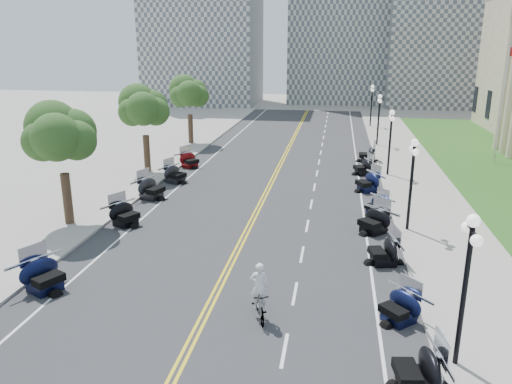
# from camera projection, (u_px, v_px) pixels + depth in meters

# --- Properties ---
(ground) EXTENTS (160.00, 160.00, 0.00)m
(ground) POSITION_uv_depth(u_px,v_px,m) (237.00, 250.00, 24.65)
(ground) COLOR gray
(road) EXTENTS (16.00, 90.00, 0.01)m
(road) POSITION_uv_depth(u_px,v_px,m) (266.00, 193.00, 34.10)
(road) COLOR #333335
(road) RESTS_ON ground
(centerline_yellow_a) EXTENTS (0.12, 90.00, 0.00)m
(centerline_yellow_a) POSITION_uv_depth(u_px,v_px,m) (264.00, 193.00, 34.12)
(centerline_yellow_a) COLOR yellow
(centerline_yellow_a) RESTS_ON road
(centerline_yellow_b) EXTENTS (0.12, 90.00, 0.00)m
(centerline_yellow_b) POSITION_uv_depth(u_px,v_px,m) (268.00, 193.00, 34.08)
(centerline_yellow_b) COLOR yellow
(centerline_yellow_b) RESTS_ON road
(edge_line_north) EXTENTS (0.12, 90.00, 0.00)m
(edge_line_north) POSITION_uv_depth(u_px,v_px,m) (361.00, 197.00, 33.11)
(edge_line_north) COLOR white
(edge_line_north) RESTS_ON road
(edge_line_south) EXTENTS (0.12, 90.00, 0.00)m
(edge_line_south) POSITION_uv_depth(u_px,v_px,m) (176.00, 189.00, 35.09)
(edge_line_south) COLOR white
(edge_line_south) RESTS_ON road
(lane_dash_4) EXTENTS (0.12, 2.00, 0.00)m
(lane_dash_4) POSITION_uv_depth(u_px,v_px,m) (284.00, 350.00, 16.58)
(lane_dash_4) COLOR white
(lane_dash_4) RESTS_ON road
(lane_dash_5) EXTENTS (0.12, 2.00, 0.00)m
(lane_dash_5) POSITION_uv_depth(u_px,v_px,m) (295.00, 293.00, 20.36)
(lane_dash_5) COLOR white
(lane_dash_5) RESTS_ON road
(lane_dash_6) EXTENTS (0.12, 2.00, 0.00)m
(lane_dash_6) POSITION_uv_depth(u_px,v_px,m) (302.00, 254.00, 24.15)
(lane_dash_6) COLOR white
(lane_dash_6) RESTS_ON road
(lane_dash_7) EXTENTS (0.12, 2.00, 0.00)m
(lane_dash_7) POSITION_uv_depth(u_px,v_px,m) (307.00, 226.00, 27.93)
(lane_dash_7) COLOR white
(lane_dash_7) RESTS_ON road
(lane_dash_8) EXTENTS (0.12, 2.00, 0.00)m
(lane_dash_8) POSITION_uv_depth(u_px,v_px,m) (311.00, 204.00, 31.72)
(lane_dash_8) COLOR white
(lane_dash_8) RESTS_ON road
(lane_dash_9) EXTENTS (0.12, 2.00, 0.00)m
(lane_dash_9) POSITION_uv_depth(u_px,v_px,m) (314.00, 187.00, 35.50)
(lane_dash_9) COLOR white
(lane_dash_9) RESTS_ON road
(lane_dash_10) EXTENTS (0.12, 2.00, 0.00)m
(lane_dash_10) POSITION_uv_depth(u_px,v_px,m) (317.00, 173.00, 39.29)
(lane_dash_10) COLOR white
(lane_dash_10) RESTS_ON road
(lane_dash_11) EXTENTS (0.12, 2.00, 0.00)m
(lane_dash_11) POSITION_uv_depth(u_px,v_px,m) (319.00, 162.00, 43.07)
(lane_dash_11) COLOR white
(lane_dash_11) RESTS_ON road
(lane_dash_12) EXTENTS (0.12, 2.00, 0.00)m
(lane_dash_12) POSITION_uv_depth(u_px,v_px,m) (321.00, 152.00, 46.85)
(lane_dash_12) COLOR white
(lane_dash_12) RESTS_ON road
(lane_dash_13) EXTENTS (0.12, 2.00, 0.00)m
(lane_dash_13) POSITION_uv_depth(u_px,v_px,m) (322.00, 144.00, 50.64)
(lane_dash_13) COLOR white
(lane_dash_13) RESTS_ON road
(lane_dash_14) EXTENTS (0.12, 2.00, 0.00)m
(lane_dash_14) POSITION_uv_depth(u_px,v_px,m) (324.00, 137.00, 54.42)
(lane_dash_14) COLOR white
(lane_dash_14) RESTS_ON road
(lane_dash_15) EXTENTS (0.12, 2.00, 0.00)m
(lane_dash_15) POSITION_uv_depth(u_px,v_px,m) (325.00, 131.00, 58.21)
(lane_dash_15) COLOR white
(lane_dash_15) RESTS_ON road
(lane_dash_16) EXTENTS (0.12, 2.00, 0.00)m
(lane_dash_16) POSITION_uv_depth(u_px,v_px,m) (326.00, 126.00, 61.99)
(lane_dash_16) COLOR white
(lane_dash_16) RESTS_ON road
(lane_dash_17) EXTENTS (0.12, 2.00, 0.00)m
(lane_dash_17) POSITION_uv_depth(u_px,v_px,m) (326.00, 121.00, 65.78)
(lane_dash_17) COLOR white
(lane_dash_17) RESTS_ON road
(lane_dash_18) EXTENTS (0.12, 2.00, 0.00)m
(lane_dash_18) POSITION_uv_depth(u_px,v_px,m) (327.00, 117.00, 69.56)
(lane_dash_18) COLOR white
(lane_dash_18) RESTS_ON road
(lane_dash_19) EXTENTS (0.12, 2.00, 0.00)m
(lane_dash_19) POSITION_uv_depth(u_px,v_px,m) (328.00, 113.00, 73.34)
(lane_dash_19) COLOR white
(lane_dash_19) RESTS_ON road
(sidewalk_north) EXTENTS (5.00, 90.00, 0.15)m
(sidewalk_north) POSITION_uv_depth(u_px,v_px,m) (425.00, 199.00, 32.46)
(sidewalk_north) COLOR #9E9991
(sidewalk_north) RESTS_ON ground
(sidewalk_south) EXTENTS (5.00, 90.00, 0.15)m
(sidewalk_south) POSITION_uv_depth(u_px,v_px,m) (121.00, 185.00, 35.70)
(sidewalk_south) COLOR #9E9991
(sidewalk_south) RESTS_ON ground
(lawn) EXTENTS (9.00, 60.00, 0.10)m
(lawn) POSITION_uv_depth(u_px,v_px,m) (502.00, 174.00, 38.96)
(lawn) COLOR #356023
(lawn) RESTS_ON ground
(distant_block_a) EXTENTS (18.00, 14.00, 26.00)m
(distant_block_a) POSITION_uv_depth(u_px,v_px,m) (203.00, 24.00, 82.38)
(distant_block_a) COLOR gray
(distant_block_a) RESTS_ON ground
(distant_block_b) EXTENTS (16.00, 12.00, 30.00)m
(distant_block_b) POSITION_uv_depth(u_px,v_px,m) (339.00, 12.00, 84.09)
(distant_block_b) COLOR gray
(distant_block_b) RESTS_ON ground
(distant_block_c) EXTENTS (20.00, 14.00, 22.00)m
(distant_block_c) POSITION_uv_depth(u_px,v_px,m) (451.00, 36.00, 79.61)
(distant_block_c) COLOR gray
(distant_block_c) RESTS_ON ground
(street_lamp_1) EXTENTS (0.50, 1.20, 4.90)m
(street_lamp_1) POSITION_uv_depth(u_px,v_px,m) (464.00, 293.00, 15.01)
(street_lamp_1) COLOR black
(street_lamp_1) RESTS_ON sidewalk_north
(street_lamp_2) EXTENTS (0.50, 1.20, 4.90)m
(street_lamp_2) POSITION_uv_depth(u_px,v_px,m) (411.00, 186.00, 26.36)
(street_lamp_2) COLOR black
(street_lamp_2) RESTS_ON sidewalk_north
(street_lamp_3) EXTENTS (0.50, 1.20, 4.90)m
(street_lamp_3) POSITION_uv_depth(u_px,v_px,m) (390.00, 143.00, 37.71)
(street_lamp_3) COLOR black
(street_lamp_3) RESTS_ON sidewalk_north
(street_lamp_4) EXTENTS (0.50, 1.20, 4.90)m
(street_lamp_4) POSITION_uv_depth(u_px,v_px,m) (378.00, 120.00, 49.07)
(street_lamp_4) COLOR black
(street_lamp_4) RESTS_ON sidewalk_north
(street_lamp_5) EXTENTS (0.50, 1.20, 4.90)m
(street_lamp_5) POSITION_uv_depth(u_px,v_px,m) (371.00, 106.00, 60.42)
(street_lamp_5) COLOR black
(street_lamp_5) RESTS_ON sidewalk_north
(flagpole) EXTENTS (1.10, 0.20, 10.00)m
(flagpole) POSITION_uv_depth(u_px,v_px,m) (502.00, 104.00, 41.26)
(flagpole) COLOR silver
(flagpole) RESTS_ON ground
(tree_2) EXTENTS (4.80, 4.80, 9.20)m
(tree_2) POSITION_uv_depth(u_px,v_px,m) (61.00, 142.00, 26.73)
(tree_2) COLOR #235619
(tree_2) RESTS_ON sidewalk_south
(tree_3) EXTENTS (4.80, 4.80, 9.20)m
(tree_3) POSITION_uv_depth(u_px,v_px,m) (144.00, 113.00, 38.08)
(tree_3) COLOR #235619
(tree_3) RESTS_ON sidewalk_south
(tree_4) EXTENTS (4.80, 4.80, 9.20)m
(tree_4) POSITION_uv_depth(u_px,v_px,m) (189.00, 97.00, 49.43)
(tree_4) COLOR #235619
(tree_4) RESTS_ON sidewalk_south
(motorcycle_n_3) EXTENTS (2.35, 2.35, 1.45)m
(motorcycle_n_3) POSITION_uv_depth(u_px,v_px,m) (419.00, 368.00, 14.50)
(motorcycle_n_3) COLOR black
(motorcycle_n_3) RESTS_ON road
(motorcycle_n_4) EXTENTS (2.63, 2.63, 1.30)m
(motorcycle_n_4) POSITION_uv_depth(u_px,v_px,m) (400.00, 306.00, 18.13)
(motorcycle_n_4) COLOR black
(motorcycle_n_4) RESTS_ON road
(motorcycle_n_5) EXTENTS (2.37, 2.37, 1.40)m
(motorcycle_n_5) POSITION_uv_depth(u_px,v_px,m) (384.00, 250.00, 22.92)
(motorcycle_n_5) COLOR black
(motorcycle_n_5) RESTS_ON road
(motorcycle_n_6) EXTENTS (3.00, 3.00, 1.48)m
(motorcycle_n_6) POSITION_uv_depth(u_px,v_px,m) (374.00, 220.00, 26.73)
(motorcycle_n_6) COLOR black
(motorcycle_n_6) RESTS_ON road
(motorcycle_n_7) EXTENTS (2.48, 2.48, 1.23)m
(motorcycle_n_7) POSITION_uv_depth(u_px,v_px,m) (377.00, 205.00, 29.64)
(motorcycle_n_7) COLOR black
(motorcycle_n_7) RESTS_ON road
(motorcycle_n_8) EXTENTS (2.89, 2.89, 1.51)m
(motorcycle_n_8) POSITION_uv_depth(u_px,v_px,m) (368.00, 181.00, 34.27)
(motorcycle_n_8) COLOR black
(motorcycle_n_8) RESTS_ON road
(motorcycle_n_9) EXTENTS (2.47, 2.47, 1.36)m
(motorcycle_n_9) POSITION_uv_depth(u_px,v_px,m) (363.00, 166.00, 38.72)
(motorcycle_n_9) COLOR black
(motorcycle_n_9) RESTS_ON road
(motorcycle_n_10) EXTENTS (2.14, 2.14, 1.48)m
(motorcycle_n_10) POSITION_uv_depth(u_px,v_px,m) (367.00, 154.00, 42.90)
(motorcycle_n_10) COLOR black
(motorcycle_n_10) RESTS_ON road
(motorcycle_s_4) EXTENTS (2.94, 2.94, 1.53)m
(motorcycle_s_4) POSITION_uv_depth(u_px,v_px,m) (43.00, 274.00, 20.40)
(motorcycle_s_4) COLOR black
(motorcycle_s_4) RESTS_ON road
(motorcycle_s_6) EXTENTS (2.81, 2.81, 1.45)m
(motorcycle_s_6) POSITION_uv_depth(u_px,v_px,m) (125.00, 213.00, 27.85)
(motorcycle_s_6) COLOR black
(motorcycle_s_6) RESTS_ON road
(motorcycle_s_7) EXTENTS (2.81, 2.81, 1.56)m
(motorcycle_s_7) POSITION_uv_depth(u_px,v_px,m) (151.00, 187.00, 32.64)
(motorcycle_s_7) COLOR black
(motorcycle_s_7) RESTS_ON road
(motorcycle_s_8) EXTENTS (2.69, 2.69, 1.44)m
(motorcycle_s_8) POSITION_uv_depth(u_px,v_px,m) (175.00, 173.00, 36.46)
(motorcycle_s_8) COLOR black
(motorcycle_s_8) RESTS_ON road
(motorcycle_s_9) EXTENTS (2.79, 2.79, 1.40)m
(motorcycle_s_9) POSITION_uv_depth(u_px,v_px,m) (190.00, 159.00, 41.00)
(motorcycle_s_9) COLOR #590A0C
(motorcycle_s_9) RESTS_ON road
(bicycle) EXTENTS (1.10, 2.00, 1.15)m
(bicycle) POSITION_uv_depth(u_px,v_px,m) (259.00, 304.00, 18.37)
(bicycle) COLOR #A51414
(bicycle) RESTS_ON road
(cyclist_rider) EXTENTS (0.69, 0.45, 1.88)m
(cyclist_rider) POSITION_uv_depth(u_px,v_px,m) (260.00, 267.00, 17.94)
(cyclist_rider) COLOR white
(cyclist_rider) RESTS_ON bicycle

